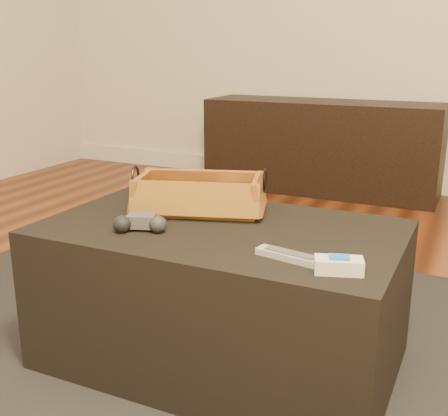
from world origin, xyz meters
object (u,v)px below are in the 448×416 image
at_px(media_cabinet, 321,147).
at_px(game_controller, 141,223).
at_px(ottoman, 221,294).
at_px(tv_remote, 192,205).
at_px(silver_remote, 290,256).
at_px(wicker_basket, 199,197).
at_px(cream_gadget, 339,265).

xyz_separation_m(media_cabinet, game_controller, (0.15, -2.32, 0.16)).
distance_m(ottoman, game_controller, 0.32).
relative_size(tv_remote, silver_remote, 1.18).
relative_size(media_cabinet, wicker_basket, 3.39).
bearing_deg(wicker_basket, cream_gadget, -29.97).
xyz_separation_m(tv_remote, game_controller, (-0.04, -0.22, -0.00)).
bearing_deg(silver_remote, game_controller, 176.29).
distance_m(tv_remote, cream_gadget, 0.59).
bearing_deg(media_cabinet, silver_remote, -75.97).
bearing_deg(media_cabinet, wicker_basket, -84.39).
xyz_separation_m(wicker_basket, silver_remote, (0.38, -0.26, -0.04)).
height_order(ottoman, wicker_basket, wicker_basket).
bearing_deg(silver_remote, media_cabinet, 104.03).
distance_m(wicker_basket, cream_gadget, 0.58).
relative_size(media_cabinet, silver_remote, 8.39).
relative_size(silver_remote, cream_gadget, 1.49).
bearing_deg(silver_remote, wicker_basket, 145.38).
bearing_deg(silver_remote, cream_gadget, -12.66).
bearing_deg(game_controller, ottoman, 37.96).
relative_size(tv_remote, cream_gadget, 1.77).
bearing_deg(media_cabinet, cream_gadget, -73.36).
bearing_deg(wicker_basket, tv_remote, -125.55).
xyz_separation_m(media_cabinet, silver_remote, (0.59, -2.35, 0.15)).
distance_m(ottoman, cream_gadget, 0.49).
xyz_separation_m(game_controller, silver_remote, (0.44, -0.03, -0.01)).
bearing_deg(game_controller, wicker_basket, 76.41).
xyz_separation_m(silver_remote, cream_gadget, (0.12, -0.03, 0.01)).
distance_m(ottoman, wicker_basket, 0.30).
height_order(wicker_basket, game_controller, wicker_basket).
bearing_deg(ottoman, game_controller, -142.04).
xyz_separation_m(ottoman, tv_remote, (-0.13, 0.08, 0.24)).
height_order(media_cabinet, ottoman, media_cabinet).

